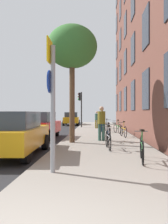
{
  "coord_description": "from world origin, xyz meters",
  "views": [
    {
      "loc": [
        0.76,
        -2.11,
        1.59
      ],
      "look_at": [
        0.16,
        10.6,
        1.62
      ],
      "focal_mm": 37.53,
      "sensor_mm": 36.0,
      "label": 1
    }
  ],
  "objects_px": {
    "traffic_light": "(80,103)",
    "bicycle_3": "(123,131)",
    "bicycle_0": "(142,149)",
    "car_2": "(71,119)",
    "tree_near": "(72,48)",
    "bicycle_5": "(107,126)",
    "pedestrian_1": "(102,120)",
    "sign_post": "(52,95)",
    "bicycle_2": "(109,134)",
    "car_1": "(40,125)",
    "bicycle_4": "(117,128)",
    "pedestrian_0": "(102,121)",
    "car_0": "(15,133)",
    "bicycle_1": "(108,139)",
    "pedestrian_2": "(97,119)"
  },
  "relations": [
    {
      "from": "sign_post",
      "to": "bicycle_1",
      "type": "relative_size",
      "value": 1.93
    },
    {
      "from": "sign_post",
      "to": "pedestrian_2",
      "type": "bearing_deg",
      "value": 85.73
    },
    {
      "from": "bicycle_3",
      "to": "pedestrian_1",
      "type": "bearing_deg",
      "value": 107.55
    },
    {
      "from": "bicycle_2",
      "to": "car_1",
      "type": "xyz_separation_m",
      "value": [
        -4.12,
        2.35,
        0.34
      ]
    },
    {
      "from": "bicycle_1",
      "to": "car_0",
      "type": "bearing_deg",
      "value": -163.82
    },
    {
      "from": "pedestrian_0",
      "to": "pedestrian_1",
      "type": "xyz_separation_m",
      "value": [
        0.21,
        5.68,
        -0.1
      ]
    },
    {
      "from": "pedestrian_1",
      "to": "car_0",
      "type": "xyz_separation_m",
      "value": [
        -3.52,
        -9.51,
        -0.21
      ]
    },
    {
      "from": "car_1",
      "to": "sign_post",
      "type": "bearing_deg",
      "value": -74.57
    },
    {
      "from": "bicycle_0",
      "to": "car_2",
      "type": "height_order",
      "value": "car_2"
    },
    {
      "from": "bicycle_5",
      "to": "pedestrian_2",
      "type": "bearing_deg",
      "value": 105.78
    },
    {
      "from": "bicycle_4",
      "to": "traffic_light",
      "type": "bearing_deg",
      "value": 114.14
    },
    {
      "from": "bicycle_1",
      "to": "car_2",
      "type": "height_order",
      "value": "car_2"
    },
    {
      "from": "tree_near",
      "to": "bicycle_2",
      "type": "relative_size",
      "value": 3.45
    },
    {
      "from": "bicycle_1",
      "to": "pedestrian_1",
      "type": "height_order",
      "value": "pedestrian_1"
    },
    {
      "from": "tree_near",
      "to": "bicycle_1",
      "type": "bearing_deg",
      "value": -50.23
    },
    {
      "from": "pedestrian_0",
      "to": "car_2",
      "type": "bearing_deg",
      "value": 101.07
    },
    {
      "from": "bicycle_3",
      "to": "pedestrian_2",
      "type": "distance_m",
      "value": 7.91
    },
    {
      "from": "pedestrian_2",
      "to": "bicycle_4",
      "type": "bearing_deg",
      "value": -74.89
    },
    {
      "from": "tree_near",
      "to": "pedestrian_0",
      "type": "height_order",
      "value": "tree_near"
    },
    {
      "from": "tree_near",
      "to": "bicycle_0",
      "type": "bearing_deg",
      "value": -59.99
    },
    {
      "from": "car_0",
      "to": "car_1",
      "type": "distance_m",
      "value": 5.79
    },
    {
      "from": "sign_post",
      "to": "bicycle_2",
      "type": "bearing_deg",
      "value": 74.07
    },
    {
      "from": "bicycle_4",
      "to": "pedestrian_1",
      "type": "xyz_separation_m",
      "value": [
        -1.04,
        1.3,
        0.55
      ]
    },
    {
      "from": "bicycle_3",
      "to": "bicycle_0",
      "type": "bearing_deg",
      "value": -92.45
    },
    {
      "from": "sign_post",
      "to": "tree_near",
      "type": "distance_m",
      "value": 6.42
    },
    {
      "from": "sign_post",
      "to": "bicycle_5",
      "type": "relative_size",
      "value": 2.05
    },
    {
      "from": "bicycle_2",
      "to": "bicycle_5",
      "type": "xyz_separation_m",
      "value": [
        0.28,
        7.2,
        0.0
      ]
    },
    {
      "from": "bicycle_0",
      "to": "car_1",
      "type": "bearing_deg",
      "value": 124.02
    },
    {
      "from": "sign_post",
      "to": "bicycle_1",
      "type": "height_order",
      "value": "sign_post"
    },
    {
      "from": "sign_post",
      "to": "tree_near",
      "type": "xyz_separation_m",
      "value": [
        -0.07,
        5.78,
        2.78
      ]
    },
    {
      "from": "bicycle_4",
      "to": "pedestrian_0",
      "type": "height_order",
      "value": "pedestrian_0"
    },
    {
      "from": "traffic_light",
      "to": "bicycle_5",
      "type": "bearing_deg",
      "value": -61.08
    },
    {
      "from": "sign_post",
      "to": "bicycle_2",
      "type": "relative_size",
      "value": 1.96
    },
    {
      "from": "sign_post",
      "to": "bicycle_4",
      "type": "bearing_deg",
      "value": 76.39
    },
    {
      "from": "pedestrian_0",
      "to": "car_0",
      "type": "height_order",
      "value": "pedestrian_0"
    },
    {
      "from": "car_1",
      "to": "car_2",
      "type": "bearing_deg",
      "value": 88.24
    },
    {
      "from": "pedestrian_1",
      "to": "car_1",
      "type": "bearing_deg",
      "value": -136.66
    },
    {
      "from": "traffic_light",
      "to": "bicycle_3",
      "type": "height_order",
      "value": "traffic_light"
    },
    {
      "from": "sign_post",
      "to": "pedestrian_1",
      "type": "height_order",
      "value": "sign_post"
    },
    {
      "from": "tree_near",
      "to": "bicycle_0",
      "type": "xyz_separation_m",
      "value": [
        2.54,
        -4.41,
        -4.3
      ]
    },
    {
      "from": "bicycle_3",
      "to": "pedestrian_2",
      "type": "relative_size",
      "value": 1.06
    },
    {
      "from": "tree_near",
      "to": "bicycle_1",
      "type": "height_order",
      "value": "tree_near"
    },
    {
      "from": "car_2",
      "to": "bicycle_5",
      "type": "bearing_deg",
      "value": -68.65
    },
    {
      "from": "bicycle_5",
      "to": "tree_near",
      "type": "bearing_deg",
      "value": -105.57
    },
    {
      "from": "bicycle_4",
      "to": "car_2",
      "type": "xyz_separation_m",
      "value": [
        -4.55,
        12.49,
        0.34
      ]
    },
    {
      "from": "bicycle_4",
      "to": "car_1",
      "type": "bearing_deg",
      "value": -153.97
    },
    {
      "from": "sign_post",
      "to": "tree_near",
      "type": "bearing_deg",
      "value": 90.69
    },
    {
      "from": "bicycle_2",
      "to": "pedestrian_2",
      "type": "relative_size",
      "value": 1.05
    },
    {
      "from": "bicycle_0",
      "to": "bicycle_4",
      "type": "height_order",
      "value": "bicycle_0"
    },
    {
      "from": "tree_near",
      "to": "bicycle_5",
      "type": "bearing_deg",
      "value": 74.43
    }
  ]
}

